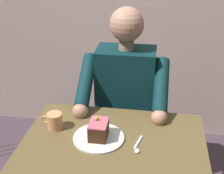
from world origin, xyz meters
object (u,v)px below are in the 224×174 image
object	(u,v)px
chair	(126,115)
dessert_spoon	(138,147)
coffee_cup	(54,121)
dining_table	(113,158)
cake_slice	(99,130)
seated_person	(124,107)

from	to	relation	value
chair	dessert_spoon	size ratio (longest dim) A/B	6.38
chair	coffee_cup	world-z (taller)	chair
dining_table	coffee_cup	distance (m)	0.36
dining_table	cake_slice	xyz separation A→B (m)	(0.08, -0.01, 0.16)
chair	coffee_cup	xyz separation A→B (m)	(0.32, 0.54, 0.27)
cake_slice	coffee_cup	world-z (taller)	cake_slice
coffee_cup	cake_slice	bearing A→B (deg)	166.71
chair	seated_person	xyz separation A→B (m)	(0.00, 0.17, 0.16)
cake_slice	seated_person	bearing A→B (deg)	-100.28
coffee_cup	dessert_spoon	bearing A→B (deg)	167.29
coffee_cup	chair	bearing A→B (deg)	-121.09
dining_table	dessert_spoon	xyz separation A→B (m)	(-0.12, 0.03, 0.11)
cake_slice	dessert_spoon	bearing A→B (deg)	168.01
dining_table	chair	size ratio (longest dim) A/B	1.00
seated_person	cake_slice	size ratio (longest dim) A/B	10.79
chair	seated_person	distance (m)	0.24
chair	dessert_spoon	xyz separation A→B (m)	(-0.12, 0.64, 0.22)
dining_table	chair	bearing A→B (deg)	-90.00
chair	dessert_spoon	world-z (taller)	chair
seated_person	chair	bearing A→B (deg)	-90.00
dining_table	dessert_spoon	bearing A→B (deg)	165.69
chair	seated_person	bearing A→B (deg)	90.00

